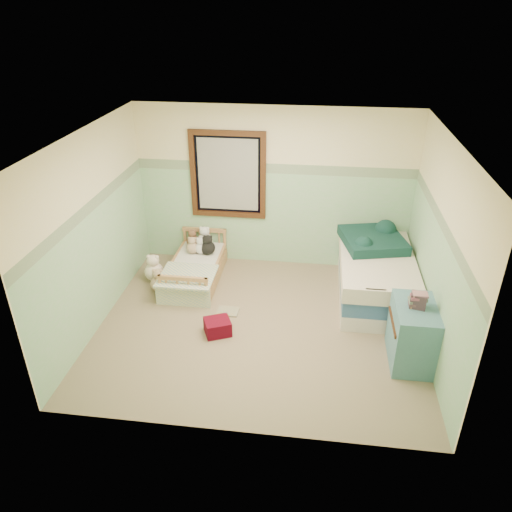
# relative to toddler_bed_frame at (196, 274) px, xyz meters

# --- Properties ---
(floor) EXTENTS (4.20, 3.60, 0.02)m
(floor) POSITION_rel_toddler_bed_frame_xyz_m (1.11, -1.05, -0.10)
(floor) COLOR #7C684F
(floor) RESTS_ON ground
(ceiling) EXTENTS (4.20, 3.60, 0.02)m
(ceiling) POSITION_rel_toddler_bed_frame_xyz_m (1.11, -1.05, 2.42)
(ceiling) COLOR silver
(ceiling) RESTS_ON wall_back
(wall_back) EXTENTS (4.20, 0.04, 2.50)m
(wall_back) POSITION_rel_toddler_bed_frame_xyz_m (1.11, 0.75, 1.16)
(wall_back) COLOR beige
(wall_back) RESTS_ON floor
(wall_front) EXTENTS (4.20, 0.04, 2.50)m
(wall_front) POSITION_rel_toddler_bed_frame_xyz_m (1.11, -2.85, 1.16)
(wall_front) COLOR beige
(wall_front) RESTS_ON floor
(wall_left) EXTENTS (0.04, 3.60, 2.50)m
(wall_left) POSITION_rel_toddler_bed_frame_xyz_m (-0.99, -1.05, 1.16)
(wall_left) COLOR beige
(wall_left) RESTS_ON floor
(wall_right) EXTENTS (0.04, 3.60, 2.50)m
(wall_right) POSITION_rel_toddler_bed_frame_xyz_m (3.21, -1.05, 1.16)
(wall_right) COLOR beige
(wall_right) RESTS_ON floor
(wainscot_mint) EXTENTS (4.20, 0.01, 1.50)m
(wainscot_mint) POSITION_rel_toddler_bed_frame_xyz_m (1.11, 0.74, 0.66)
(wainscot_mint) COLOR #84C683
(wainscot_mint) RESTS_ON floor
(border_strip) EXTENTS (4.20, 0.01, 0.15)m
(border_strip) POSITION_rel_toddler_bed_frame_xyz_m (1.11, 0.74, 1.48)
(border_strip) COLOR #35653C
(border_strip) RESTS_ON wall_back
(window_frame) EXTENTS (1.16, 0.06, 1.36)m
(window_frame) POSITION_rel_toddler_bed_frame_xyz_m (0.41, 0.71, 1.36)
(window_frame) COLOR #32170A
(window_frame) RESTS_ON wall_back
(window_blinds) EXTENTS (0.92, 0.01, 1.12)m
(window_blinds) POSITION_rel_toddler_bed_frame_xyz_m (0.41, 0.72, 1.36)
(window_blinds) COLOR #B2B3AA
(window_blinds) RESTS_ON window_frame
(toddler_bed_frame) EXTENTS (0.72, 1.44, 0.18)m
(toddler_bed_frame) POSITION_rel_toddler_bed_frame_xyz_m (0.00, 0.00, 0.00)
(toddler_bed_frame) COLOR #A76C39
(toddler_bed_frame) RESTS_ON floor
(toddler_mattress) EXTENTS (0.66, 1.38, 0.12)m
(toddler_mattress) POSITION_rel_toddler_bed_frame_xyz_m (0.00, 0.00, 0.15)
(toddler_mattress) COLOR white
(toddler_mattress) RESTS_ON toddler_bed_frame
(patchwork_quilt) EXTENTS (0.78, 0.72, 0.03)m
(patchwork_quilt) POSITION_rel_toddler_bed_frame_xyz_m (0.00, -0.45, 0.23)
(patchwork_quilt) COLOR #75A2BB
(patchwork_quilt) RESTS_ON toddler_mattress
(plush_bed_brown) EXTENTS (0.20, 0.20, 0.20)m
(plush_bed_brown) POSITION_rel_toddler_bed_frame_xyz_m (-0.15, 0.50, 0.31)
(plush_bed_brown) COLOR brown
(plush_bed_brown) RESTS_ON toddler_mattress
(plush_bed_white) EXTENTS (0.24, 0.24, 0.24)m
(plush_bed_white) POSITION_rel_toddler_bed_frame_xyz_m (0.05, 0.50, 0.33)
(plush_bed_white) COLOR silver
(plush_bed_white) RESTS_ON toddler_mattress
(plush_bed_tan) EXTENTS (0.19, 0.19, 0.19)m
(plush_bed_tan) POSITION_rel_toddler_bed_frame_xyz_m (-0.10, 0.28, 0.31)
(plush_bed_tan) COLOR tan
(plush_bed_tan) RESTS_ON toddler_mattress
(plush_bed_dark) EXTENTS (0.20, 0.20, 0.20)m
(plush_bed_dark) POSITION_rel_toddler_bed_frame_xyz_m (0.13, 0.28, 0.31)
(plush_bed_dark) COLOR black
(plush_bed_dark) RESTS_ON toddler_mattress
(plush_floor_cream) EXTENTS (0.29, 0.29, 0.29)m
(plush_floor_cream) POSITION_rel_toddler_bed_frame_xyz_m (-0.62, -0.10, 0.05)
(plush_floor_cream) COLOR white
(plush_floor_cream) RESTS_ON floor
(plush_floor_tan) EXTENTS (0.24, 0.24, 0.24)m
(plush_floor_tan) POSITION_rel_toddler_bed_frame_xyz_m (-0.46, -0.39, 0.03)
(plush_floor_tan) COLOR tan
(plush_floor_tan) RESTS_ON floor
(twin_bed_frame) EXTENTS (0.97, 1.94, 0.22)m
(twin_bed_frame) POSITION_rel_toddler_bed_frame_xyz_m (2.66, -0.07, 0.02)
(twin_bed_frame) COLOR white
(twin_bed_frame) RESTS_ON floor
(twin_boxspring) EXTENTS (0.97, 1.94, 0.22)m
(twin_boxspring) POSITION_rel_toddler_bed_frame_xyz_m (2.66, -0.07, 0.24)
(twin_boxspring) COLOR #1F4D84
(twin_boxspring) RESTS_ON twin_bed_frame
(twin_mattress) EXTENTS (1.01, 1.98, 0.22)m
(twin_mattress) POSITION_rel_toddler_bed_frame_xyz_m (2.66, -0.07, 0.46)
(twin_mattress) COLOR silver
(twin_mattress) RESTS_ON twin_boxspring
(teal_blanket) EXTENTS (1.01, 1.04, 0.14)m
(teal_blanket) POSITION_rel_toddler_bed_frame_xyz_m (2.61, 0.23, 0.64)
(teal_blanket) COLOR #103832
(teal_blanket) RESTS_ON twin_mattress
(dresser) EXTENTS (0.47, 0.75, 0.75)m
(dresser) POSITION_rel_toddler_bed_frame_xyz_m (2.96, -1.50, 0.28)
(dresser) COLOR teal
(dresser) RESTS_ON floor
(book_stack) EXTENTS (0.20, 0.17, 0.18)m
(book_stack) POSITION_rel_toddler_bed_frame_xyz_m (2.96, -1.50, 0.75)
(book_stack) COLOR brown
(book_stack) RESTS_ON dresser
(red_pillow) EXTENTS (0.41, 0.39, 0.20)m
(red_pillow) POSITION_rel_toddler_bed_frame_xyz_m (0.60, -1.29, 0.01)
(red_pillow) COLOR maroon
(red_pillow) RESTS_ON floor
(floor_book) EXTENTS (0.30, 0.24, 0.03)m
(floor_book) POSITION_rel_toddler_bed_frame_xyz_m (0.65, -0.81, -0.08)
(floor_book) COLOR gold
(floor_book) RESTS_ON floor
(extra_plush_0) EXTENTS (0.21, 0.21, 0.21)m
(extra_plush_0) POSITION_rel_toddler_bed_frame_xyz_m (0.15, 0.29, 0.32)
(extra_plush_0) COLOR black
(extra_plush_0) RESTS_ON toddler_mattress
(extra_plush_1) EXTENTS (0.18, 0.18, 0.18)m
(extra_plush_1) POSITION_rel_toddler_bed_frame_xyz_m (0.03, 0.29, 0.30)
(extra_plush_1) COLOR silver
(extra_plush_1) RESTS_ON toddler_mattress
(extra_plush_2) EXTENTS (0.18, 0.18, 0.18)m
(extra_plush_2) POSITION_rel_toddler_bed_frame_xyz_m (0.03, 0.52, 0.30)
(extra_plush_2) COLOR brown
(extra_plush_2) RESTS_ON toddler_mattress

